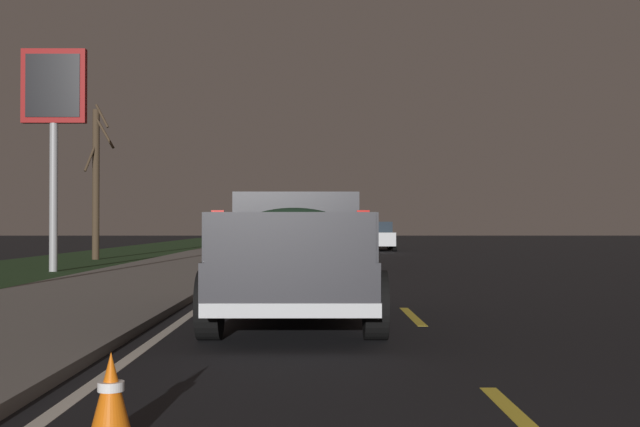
% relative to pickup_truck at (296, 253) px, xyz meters
% --- Properties ---
extents(ground, '(144.00, 144.00, 0.00)m').
position_rel_pickup_truck_xyz_m(ground, '(17.10, -1.75, -0.98)').
color(ground, black).
extents(sidewalk_shoulder, '(108.00, 4.00, 0.12)m').
position_rel_pickup_truck_xyz_m(sidewalk_shoulder, '(17.10, 3.95, -0.92)').
color(sidewalk_shoulder, slate).
rests_on(sidewalk_shoulder, ground).
extents(grass_verge, '(108.00, 6.00, 0.01)m').
position_rel_pickup_truck_xyz_m(grass_verge, '(17.10, 8.95, -0.98)').
color(grass_verge, '#1E3819').
rests_on(grass_verge, ground).
extents(lane_markings, '(108.00, 3.54, 0.01)m').
position_rel_pickup_truck_xyz_m(lane_markings, '(18.98, 0.80, -0.98)').
color(lane_markings, yellow).
rests_on(lane_markings, ground).
extents(pickup_truck, '(5.43, 2.29, 1.87)m').
position_rel_pickup_truck_xyz_m(pickup_truck, '(0.00, 0.00, 0.00)').
color(pickup_truck, '#232328').
rests_on(pickup_truck, ground).
extents(sedan_black, '(4.44, 2.08, 1.54)m').
position_rel_pickup_truck_xyz_m(sedan_black, '(14.62, -0.12, -0.20)').
color(sedan_black, black).
rests_on(sedan_black, ground).
extents(sedan_red, '(4.42, 2.05, 1.54)m').
position_rel_pickup_truck_xyz_m(sedan_red, '(31.72, 0.05, -0.20)').
color(sedan_red, maroon).
rests_on(sedan_red, ground).
extents(sedan_white, '(4.44, 2.09, 1.54)m').
position_rel_pickup_truck_xyz_m(sedan_white, '(21.18, 0.03, -0.20)').
color(sedan_white, silver).
rests_on(sedan_white, ground).
extents(sedan_silver, '(4.41, 2.03, 1.54)m').
position_rel_pickup_truck_xyz_m(sedan_silver, '(31.24, -3.48, -0.20)').
color(sedan_silver, '#B2B5BA').
rests_on(sedan_silver, ground).
extents(gas_price_sign, '(0.27, 1.90, 6.60)m').
position_rel_pickup_truck_xyz_m(gas_price_sign, '(12.11, 7.48, 3.96)').
color(gas_price_sign, '#99999E').
rests_on(gas_price_sign, ground).
extents(bare_tree_far, '(0.90, 1.22, 6.20)m').
position_rel_pickup_truck_xyz_m(bare_tree_far, '(20.20, 8.45, 2.16)').
color(bare_tree_far, '#423323').
rests_on(bare_tree_far, ground).
extents(traffic_cone_near, '(0.36, 0.36, 0.58)m').
position_rel_pickup_truck_xyz_m(traffic_cone_near, '(-6.37, 1.02, -0.70)').
color(traffic_cone_near, black).
rests_on(traffic_cone_near, ground).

